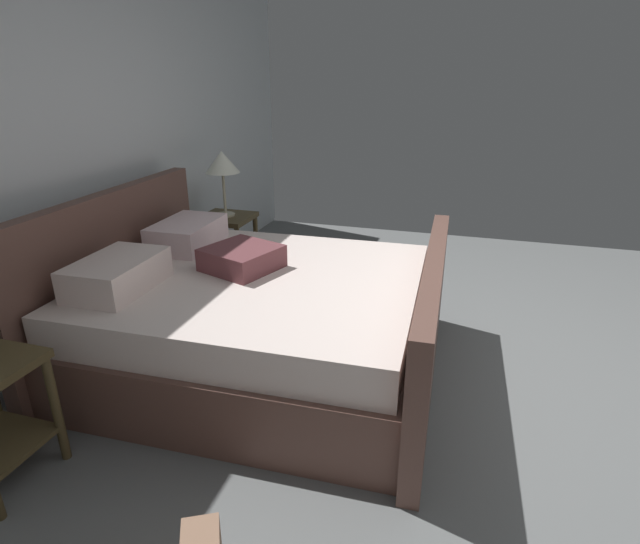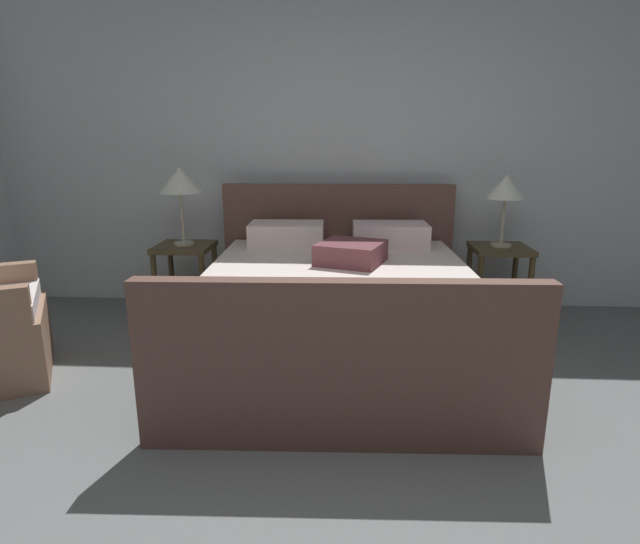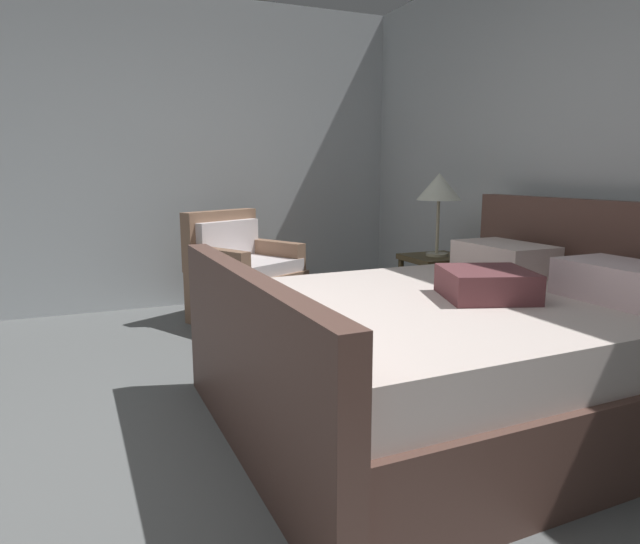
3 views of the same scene
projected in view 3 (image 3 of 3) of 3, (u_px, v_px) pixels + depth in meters
name	position (u px, v px, depth m)	size (l,w,h in m)	color
ground_plane	(134.00, 502.00, 2.09)	(6.18, 5.47, 0.02)	slate
wall_side_left	(95.00, 154.00, 4.70)	(0.12, 5.59, 2.73)	silver
bed	(454.00, 351.00, 2.75)	(1.94, 2.20, 1.07)	brown
nightstand_left	(436.00, 282.00, 4.16)	(0.44, 0.44, 0.60)	#4A3E23
table_lamp_left	(439.00, 189.00, 4.04)	(0.33, 0.33, 0.61)	#B7B293
armchair	(243.00, 279.00, 4.54)	(0.98, 0.98, 0.90)	#8C674F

